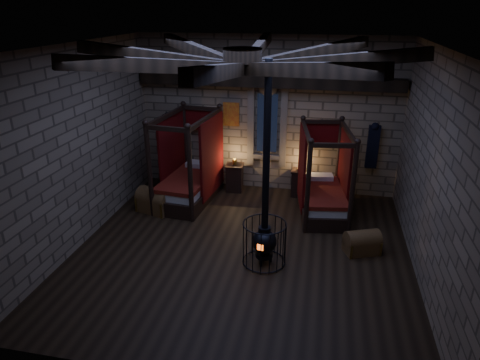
% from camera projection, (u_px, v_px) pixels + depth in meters
% --- Properties ---
extents(room, '(7.02, 7.02, 4.29)m').
position_uv_depth(room, '(243.00, 72.00, 7.82)').
color(room, black).
rests_on(room, ground).
extents(bed_left, '(1.38, 2.33, 2.33)m').
position_uv_depth(bed_left, '(190.00, 179.00, 11.35)').
color(bed_left, black).
rests_on(bed_left, ground).
extents(bed_right, '(1.39, 2.21, 2.16)m').
position_uv_depth(bed_right, '(322.00, 193.00, 10.66)').
color(bed_right, black).
rests_on(bed_right, ground).
extents(trunk_left, '(0.98, 0.77, 0.63)m').
position_uv_depth(trunk_left, '(155.00, 201.00, 10.81)').
color(trunk_left, brown).
rests_on(trunk_left, ground).
extents(trunk_right, '(0.82, 0.68, 0.52)m').
position_uv_depth(trunk_right, '(362.00, 243.00, 9.02)').
color(trunk_right, brown).
rests_on(trunk_right, ground).
extents(nightstand_left, '(0.51, 0.49, 0.95)m').
position_uv_depth(nightstand_left, '(235.00, 177.00, 11.97)').
color(nightstand_left, black).
rests_on(nightstand_left, ground).
extents(nightstand_right, '(0.50, 0.48, 0.81)m').
position_uv_depth(nightstand_right, '(300.00, 183.00, 11.65)').
color(nightstand_right, black).
rests_on(nightstand_right, ground).
extents(stove, '(0.88, 0.88, 4.05)m').
position_uv_depth(stove, '(264.00, 238.00, 8.52)').
color(stove, black).
rests_on(stove, ground).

